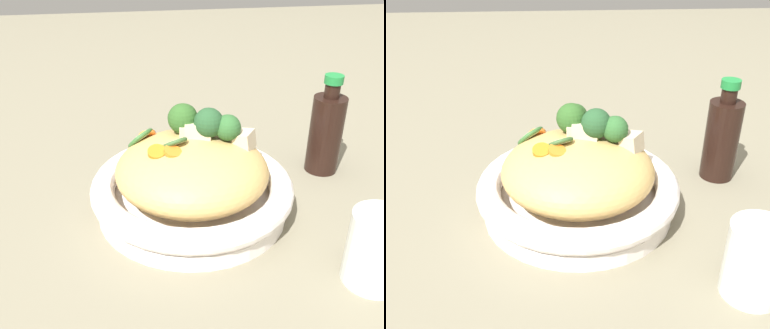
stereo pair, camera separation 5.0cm
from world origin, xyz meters
TOP-DOWN VIEW (x-y plane):
  - ground_plane at (0.00, 0.00)m, footprint 3.00×3.00m
  - serving_bowl at (0.00, 0.00)m, footprint 0.28×0.28m
  - noodle_heap at (0.00, -0.00)m, footprint 0.21×0.21m
  - broccoli_florets at (0.03, -0.01)m, footprint 0.10×0.11m
  - carrot_coins at (0.01, 0.04)m, footprint 0.11×0.06m
  - zucchini_slices at (0.04, 0.05)m, footprint 0.11×0.09m
  - chicken_chunks at (0.02, -0.03)m, footprint 0.06×0.10m
  - soy_sauce_bottle at (0.08, -0.22)m, footprint 0.05×0.05m
  - drinking_glass at (-0.17, -0.18)m, footprint 0.07×0.07m

SIDE VIEW (x-z plane):
  - ground_plane at x=0.00m, z-range 0.00..0.00m
  - serving_bowl at x=0.00m, z-range 0.00..0.06m
  - drinking_glass at x=-0.17m, z-range 0.00..0.09m
  - noodle_heap at x=0.00m, z-range 0.02..0.10m
  - soy_sauce_bottle at x=0.08m, z-range -0.01..0.15m
  - zucchini_slices at x=0.04m, z-range 0.07..0.12m
  - carrot_coins at x=0.01m, z-range 0.08..0.11m
  - chicken_chunks at x=0.02m, z-range 0.09..0.13m
  - broccoli_florets at x=0.03m, z-range 0.09..0.15m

